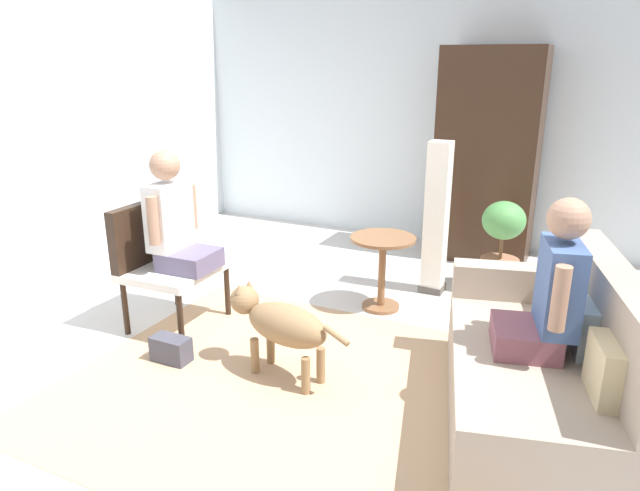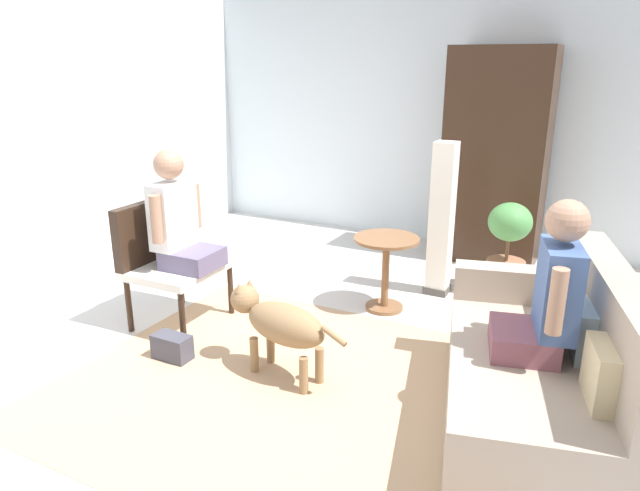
# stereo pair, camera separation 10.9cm
# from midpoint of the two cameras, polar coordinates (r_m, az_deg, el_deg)

# --- Properties ---
(ground_plane) EXTENTS (7.60, 7.60, 0.00)m
(ground_plane) POSITION_cam_midpoint_polar(r_m,az_deg,el_deg) (3.84, 1.18, -12.51)
(ground_plane) COLOR beige
(back_wall) EXTENTS (6.57, 0.12, 2.72)m
(back_wall) POSITION_cam_midpoint_polar(r_m,az_deg,el_deg) (6.40, 14.52, 12.15)
(back_wall) COLOR silver
(back_wall) RESTS_ON ground
(left_wall) EXTENTS (0.12, 6.93, 2.72)m
(left_wall) POSITION_cam_midpoint_polar(r_m,az_deg,el_deg) (5.60, -26.78, 10.07)
(left_wall) COLOR silver
(left_wall) RESTS_ON ground
(area_rug) EXTENTS (2.85, 2.39, 0.01)m
(area_rug) POSITION_cam_midpoint_polar(r_m,az_deg,el_deg) (3.67, -1.46, -14.04)
(area_rug) COLOR tan
(area_rug) RESTS_ON ground
(couch) EXTENTS (1.26, 1.81, 0.92)m
(couch) POSITION_cam_midpoint_polar(r_m,az_deg,el_deg) (3.47, 22.18, -11.47)
(couch) COLOR gray
(couch) RESTS_ON ground
(armchair) EXTENTS (0.62, 0.71, 0.94)m
(armchair) POSITION_cam_midpoint_polar(r_m,az_deg,el_deg) (4.51, -14.41, -0.63)
(armchair) COLOR black
(armchair) RESTS_ON ground
(person_on_couch) EXTENTS (0.48, 0.53, 0.85)m
(person_on_couch) POSITION_cam_midpoint_polar(r_m,az_deg,el_deg) (3.24, 22.57, -4.43)
(person_on_couch) COLOR #7C4651
(person_on_armchair) EXTENTS (0.46, 0.52, 0.87)m
(person_on_armchair) POSITION_cam_midpoint_polar(r_m,az_deg,el_deg) (4.34, -13.14, 2.51)
(person_on_armchair) COLOR slate
(round_end_table) EXTENTS (0.52, 0.52, 0.61)m
(round_end_table) POSITION_cam_midpoint_polar(r_m,az_deg,el_deg) (4.64, 7.19, -1.66)
(round_end_table) COLOR brown
(round_end_table) RESTS_ON ground
(dog) EXTENTS (0.91, 0.37, 0.57)m
(dog) POSITION_cam_midpoint_polar(r_m,az_deg,el_deg) (3.66, -3.16, -7.63)
(dog) COLOR olive
(dog) RESTS_ON ground
(potted_plant) EXTENTS (0.36, 0.36, 0.81)m
(potted_plant) POSITION_cam_midpoint_polar(r_m,az_deg,el_deg) (5.19, 18.63, -0.02)
(potted_plant) COLOR #996047
(potted_plant) RESTS_ON ground
(column_lamp) EXTENTS (0.20, 0.20, 1.31)m
(column_lamp) POSITION_cam_midpoint_polar(r_m,az_deg,el_deg) (4.98, 12.54, 2.40)
(column_lamp) COLOR #4C4742
(column_lamp) RESTS_ON ground
(armoire_cabinet) EXTENTS (0.95, 0.56, 2.07)m
(armoire_cabinet) POSITION_cam_midpoint_polar(r_m,az_deg,el_deg) (5.95, 17.50, 8.32)
(armoire_cabinet) COLOR #382316
(armoire_cabinet) RESTS_ON ground
(handbag) EXTENTS (0.26, 0.14, 0.18)m
(handbag) POSITION_cam_midpoint_polar(r_m,az_deg,el_deg) (4.08, -13.66, -9.74)
(handbag) COLOR #3F3F4C
(handbag) RESTS_ON ground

